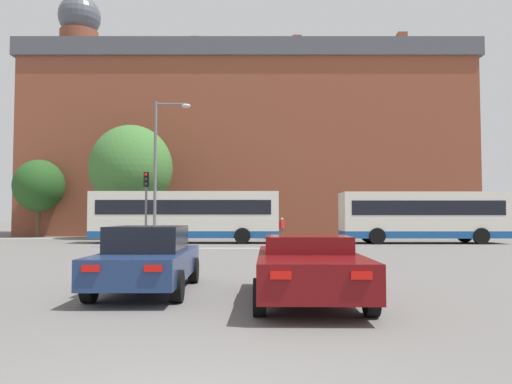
{
  "coord_description": "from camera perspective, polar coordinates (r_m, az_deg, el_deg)",
  "views": [
    {
      "loc": [
        0.71,
        -4.05,
        1.67
      ],
      "look_at": [
        0.84,
        26.17,
        3.18
      ],
      "focal_mm": 35.0,
      "sensor_mm": 36.0,
      "label": 1
    }
  ],
  "objects": [
    {
      "name": "stop_line_strip",
      "position": [
        26.74,
        -1.79,
        -6.43
      ],
      "size": [
        7.34,
        0.3,
        0.01
      ],
      "primitive_type": "cube",
      "color": "silver",
      "rests_on": "ground_plane"
    },
    {
      "name": "far_pavement",
      "position": [
        38.49,
        -1.31,
        -5.34
      ],
      "size": [
        68.16,
        2.5,
        0.01
      ],
      "primitive_type": "cube",
      "color": "gray",
      "rests_on": "ground_plane"
    },
    {
      "name": "brick_civic_building",
      "position": [
        49.12,
        -1.38,
        5.56
      ],
      "size": [
        41.17,
        12.28,
        23.62
      ],
      "color": "brown",
      "rests_on": "ground_plane"
    },
    {
      "name": "car_saloon_left",
      "position": [
        11.51,
        -12.44,
        -7.41
      ],
      "size": [
        1.98,
        4.76,
        1.46
      ],
      "rotation": [
        0.0,
        0.0,
        0.02
      ],
      "color": "navy",
      "rests_on": "ground_plane"
    },
    {
      "name": "car_roadster_right",
      "position": [
        10.04,
        5.71,
        -8.53
      ],
      "size": [
        2.17,
        4.89,
        1.29
      ],
      "rotation": [
        0.0,
        0.0,
        -0.02
      ],
      "color": "#600C0F",
      "rests_on": "ground_plane"
    },
    {
      "name": "bus_crossing_lead",
      "position": [
        32.24,
        -8.27,
        -2.68
      ],
      "size": [
        11.82,
        2.7,
        3.27
      ],
      "rotation": [
        0.0,
        0.0,
        -1.57
      ],
      "color": "silver",
      "rests_on": "ground_plane"
    },
    {
      "name": "bus_crossing_trailing",
      "position": [
        33.35,
        18.22,
        -2.61
      ],
      "size": [
        10.25,
        2.67,
        3.22
      ],
      "rotation": [
        0.0,
        0.0,
        -1.57
      ],
      "color": "silver",
      "rests_on": "ground_plane"
    },
    {
      "name": "traffic_light_far_left",
      "position": [
        38.58,
        -8.62,
        -1.61
      ],
      "size": [
        0.26,
        0.31,
        3.66
      ],
      "color": "slate",
      "rests_on": "ground_plane"
    },
    {
      "name": "traffic_light_near_left",
      "position": [
        27.54,
        -12.69,
        -0.54
      ],
      "size": [
        0.26,
        0.31,
        4.09
      ],
      "color": "slate",
      "rests_on": "ground_plane"
    },
    {
      "name": "street_lamp_junction",
      "position": [
        27.35,
        -11.06,
        3.69
      ],
      "size": [
        1.97,
        0.36,
        7.93
      ],
      "color": "slate",
      "rests_on": "ground_plane"
    },
    {
      "name": "pedestrian_waiting",
      "position": [
        37.91,
        0.88,
        -4.01
      ],
      "size": [
        0.44,
        0.3,
        1.57
      ],
      "rotation": [
        0.0,
        0.0,
        6.06
      ],
      "color": "#333851",
      "rests_on": "ground_plane"
    },
    {
      "name": "pedestrian_walking_east",
      "position": [
        38.86,
        2.75,
        -3.95
      ],
      "size": [
        0.45,
        0.43,
        1.6
      ],
      "rotation": [
        0.0,
        0.0,
        3.86
      ],
      "color": "brown",
      "rests_on": "ground_plane"
    },
    {
      "name": "tree_by_building",
      "position": [
        39.79,
        -14.31,
        2.67
      ],
      "size": [
        6.34,
        6.34,
        8.77
      ],
      "color": "#4C3823",
      "rests_on": "ground_plane"
    },
    {
      "name": "tree_kerbside",
      "position": [
        44.89,
        -23.81,
        0.65
      ],
      "size": [
        4.1,
        4.1,
        6.4
      ],
      "color": "#4C3823",
      "rests_on": "ground_plane"
    }
  ]
}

